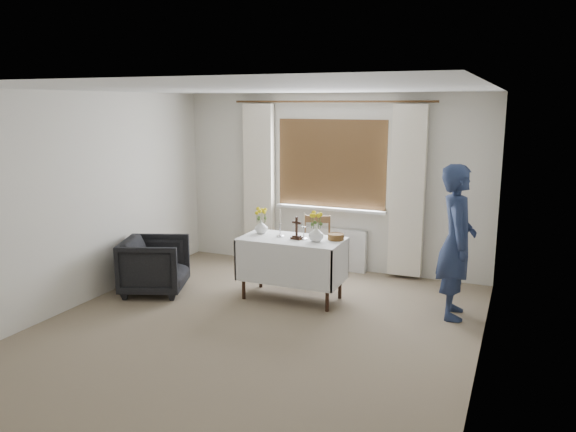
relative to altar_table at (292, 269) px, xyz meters
The scene contains 12 objects.
ground 1.10m from the altar_table, 89.83° to the right, with size 5.00×5.00×0.00m, color gray.
altar_table is the anchor object (origin of this frame).
wooden_chair 0.85m from the altar_table, 90.65° to the left, with size 0.40×0.40×0.86m, color brown, non-canonical shape.
armchair 1.74m from the altar_table, 164.79° to the right, with size 0.75×0.77×0.70m, color black.
person 1.96m from the altar_table, ahead, with size 0.63×0.41×1.72m, color navy.
radiator 1.39m from the altar_table, 89.88° to the left, with size 1.10×0.10×0.60m, color silver.
wooden_cross 0.52m from the altar_table, 13.92° to the right, with size 0.13×0.09×0.27m, color black, non-canonical shape.
candlestick_left 0.58m from the altar_table, behind, with size 0.10×0.10×0.34m, color silver, non-canonical shape.
candlestick_right 0.56m from the altar_table, ahead, with size 0.09×0.09×0.32m, color silver, non-canonical shape.
flower_vase_left 0.66m from the altar_table, 168.87° to the left, with size 0.16×0.16×0.17m, color white.
flower_vase_right 0.57m from the altar_table, ahead, with size 0.18×0.18×0.18m, color white.
wicker_basket 0.67m from the altar_table, 15.20° to the left, with size 0.19×0.19×0.07m, color brown.
Camera 1 is at (2.52, -5.02, 2.36)m, focal length 35.00 mm.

